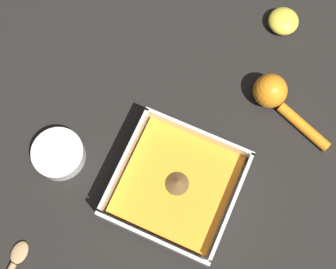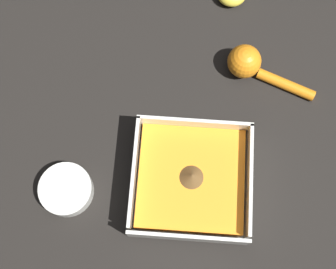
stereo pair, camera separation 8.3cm
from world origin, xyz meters
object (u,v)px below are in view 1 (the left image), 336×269
at_px(square_dish, 176,187).
at_px(lemon_squeezer, 275,96).
at_px(spice_bowl, 59,154).
at_px(lemon_half, 283,21).

distance_m(square_dish, lemon_squeezer, 0.25).
bearing_deg(spice_bowl, square_dish, -172.32).
relative_size(lemon_squeezer, lemon_half, 2.85).
distance_m(spice_bowl, lemon_squeezer, 0.41).
bearing_deg(lemon_squeezer, spice_bowl, 60.13).
height_order(square_dish, spice_bowl, square_dish).
relative_size(spice_bowl, lemon_half, 1.56).
xyz_separation_m(spice_bowl, lemon_half, (-0.28, -0.42, 0.00)).
bearing_deg(spice_bowl, lemon_squeezer, -140.93).
distance_m(square_dish, spice_bowl, 0.22).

